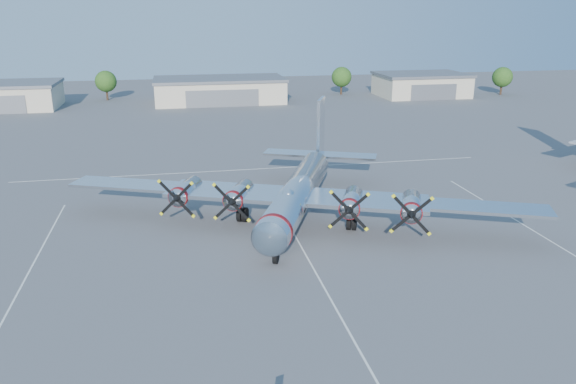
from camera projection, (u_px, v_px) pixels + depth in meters
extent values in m
plane|color=#515153|center=(300.00, 244.00, 49.16)|extent=(260.00, 260.00, 0.00)
cube|color=silver|center=(17.00, 295.00, 40.34)|extent=(0.15, 40.00, 0.01)
cube|color=silver|center=(313.00, 268.00, 44.50)|extent=(0.15, 40.00, 0.01)
cube|color=silver|center=(559.00, 246.00, 48.65)|extent=(0.15, 40.00, 0.01)
cube|color=silver|center=(258.00, 169.00, 72.47)|extent=(60.00, 0.15, 0.01)
cube|color=beige|center=(2.00, 97.00, 116.39)|extent=(22.00, 14.00, 4.80)
cube|color=slate|center=(0.00, 84.00, 115.56)|extent=(22.60, 14.60, 0.60)
cube|color=beige|center=(220.00, 91.00, 124.88)|extent=(28.00, 14.00, 4.80)
cube|color=slate|center=(219.00, 79.00, 124.05)|extent=(28.60, 14.60, 0.60)
cube|color=slate|center=(223.00, 99.00, 118.49)|extent=(15.40, 0.20, 3.60)
cube|color=beige|center=(421.00, 86.00, 133.94)|extent=(20.00, 14.00, 4.80)
cube|color=slate|center=(422.00, 74.00, 133.11)|extent=(20.60, 14.60, 0.60)
cube|color=slate|center=(434.00, 92.00, 127.55)|extent=(11.00, 0.20, 3.60)
cylinder|color=#382619|center=(107.00, 94.00, 127.93)|extent=(0.50, 0.50, 2.80)
sphere|color=#1A4914|center=(106.00, 81.00, 127.06)|extent=(4.80, 4.80, 4.80)
cylinder|color=#382619|center=(341.00, 89.00, 136.45)|extent=(0.50, 0.50, 2.80)
sphere|color=#1A4914|center=(342.00, 77.00, 135.57)|extent=(4.80, 4.80, 4.80)
cylinder|color=#382619|center=(501.00, 89.00, 136.16)|extent=(0.50, 0.50, 2.80)
sphere|color=#1A4914|center=(502.00, 77.00, 135.29)|extent=(4.80, 4.80, 4.80)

